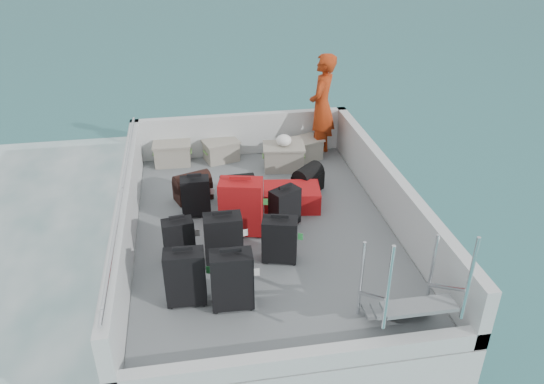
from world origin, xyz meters
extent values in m
plane|color=#174E52|center=(0.00, 0.00, 0.00)|extent=(160.00, 160.00, 0.00)
cube|color=silver|center=(0.00, 0.00, 0.30)|extent=(3.60, 5.00, 0.60)
cube|color=slate|center=(0.00, 0.00, 0.61)|extent=(3.30, 4.70, 0.02)
cube|color=#B9BDBE|center=(-1.73, 0.00, 0.97)|extent=(0.14, 5.00, 0.70)
cube|color=#B9BDBE|center=(1.73, 0.00, 0.97)|extent=(0.14, 5.00, 0.70)
cube|color=#B9BDBE|center=(0.00, 2.43, 0.97)|extent=(3.60, 0.14, 0.70)
cube|color=#B9BDBE|center=(0.00, -2.43, 0.72)|extent=(3.60, 0.14, 0.20)
cylinder|color=silver|center=(-1.73, 0.00, 1.37)|extent=(0.04, 4.80, 0.04)
cube|color=black|center=(-1.04, -1.32, 0.95)|extent=(0.43, 0.25, 0.65)
cube|color=black|center=(-1.10, -0.52, 0.89)|extent=(0.39, 0.26, 0.55)
cube|color=black|center=(-0.86, 0.50, 0.90)|extent=(0.39, 0.23, 0.56)
cube|color=black|center=(-0.56, -1.46, 0.96)|extent=(0.45, 0.27, 0.67)
cube|color=black|center=(-0.58, -0.68, 0.95)|extent=(0.44, 0.26, 0.65)
cube|color=#AC0D18|center=(-0.30, -0.04, 0.99)|extent=(0.60, 0.44, 0.75)
cube|color=black|center=(0.08, -0.73, 0.91)|extent=(0.46, 0.34, 0.57)
cube|color=black|center=(0.28, 0.02, 0.89)|extent=(0.44, 0.38, 0.54)
cube|color=#AC0D18|center=(0.47, 0.49, 0.77)|extent=(0.84, 0.62, 0.31)
cube|color=gray|center=(-1.17, 2.20, 0.79)|extent=(0.58, 0.41, 0.34)
cube|color=gray|center=(-0.37, 2.20, 0.78)|extent=(0.60, 0.49, 0.32)
cube|color=gray|center=(0.59, 1.72, 0.81)|extent=(0.67, 0.50, 0.37)
cube|color=gray|center=(0.99, 2.01, 0.78)|extent=(0.64, 0.54, 0.33)
ellipsoid|color=yellow|center=(1.03, 2.10, 0.73)|extent=(0.28, 0.26, 0.22)
ellipsoid|color=white|center=(0.59, 1.72, 1.08)|extent=(0.24, 0.24, 0.18)
imported|color=#E04115|center=(1.30, 2.13, 1.48)|extent=(0.68, 0.76, 1.73)
camera|label=1|loc=(-0.89, -5.86, 4.42)|focal=35.00mm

